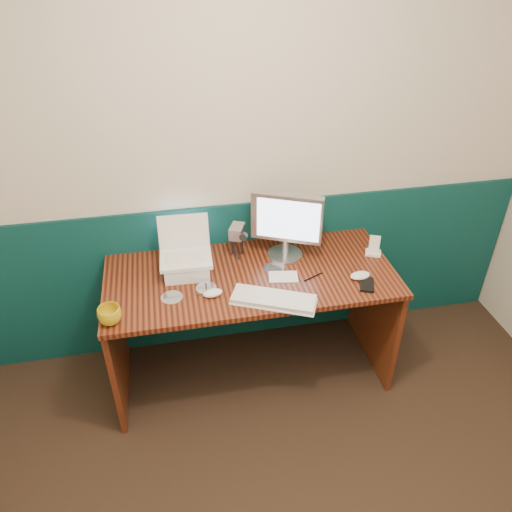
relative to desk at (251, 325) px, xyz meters
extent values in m
cube|color=beige|center=(0.06, 0.37, 0.88)|extent=(3.50, 0.04, 2.50)
cube|color=#083435|center=(0.06, 0.36, 0.12)|extent=(3.48, 0.02, 1.00)
cube|color=black|center=(0.00, 0.00, 0.00)|extent=(1.60, 0.70, 0.75)
cube|color=white|center=(-0.34, 0.08, 0.42)|extent=(0.25, 0.21, 0.08)
cube|color=silver|center=(0.07, -0.26, 0.39)|extent=(0.45, 0.31, 0.02)
ellipsoid|color=white|center=(0.58, -0.15, 0.39)|extent=(0.12, 0.08, 0.04)
ellipsoid|color=white|center=(-0.23, -0.15, 0.39)|extent=(0.11, 0.08, 0.03)
imported|color=gold|center=(-0.74, -0.26, 0.42)|extent=(0.14, 0.14, 0.09)
cylinder|color=silver|center=(-0.26, -0.10, 0.39)|extent=(0.11, 0.11, 0.02)
cylinder|color=silver|center=(-0.44, -0.12, 0.38)|extent=(0.12, 0.12, 0.00)
cylinder|color=silver|center=(0.14, 0.03, 0.38)|extent=(0.12, 0.12, 0.00)
cylinder|color=black|center=(0.33, -0.10, 0.38)|extent=(0.12, 0.06, 0.01)
cube|color=silver|center=(0.17, -0.06, 0.38)|extent=(0.17, 0.13, 0.00)
cube|color=white|center=(0.74, 0.06, 0.38)|extent=(0.11, 0.10, 0.02)
cube|color=white|center=(0.74, 0.06, 0.44)|extent=(0.07, 0.05, 0.11)
cube|color=black|center=(0.59, -0.22, 0.38)|extent=(0.11, 0.14, 0.01)
camera|label=1|loc=(-0.40, -2.19, 1.99)|focal=35.00mm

